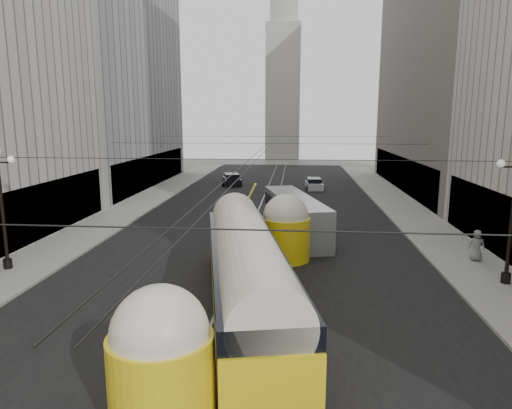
# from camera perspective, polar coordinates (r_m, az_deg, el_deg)

# --- Properties ---
(road) EXTENTS (20.00, 85.00, 0.02)m
(road) POSITION_cam_1_polar(r_m,az_deg,el_deg) (37.24, 1.10, -1.58)
(road) COLOR black
(road) RESTS_ON ground
(sidewalk_left) EXTENTS (4.00, 72.00, 0.15)m
(sidewalk_left) POSITION_cam_1_polar(r_m,az_deg,el_deg) (43.07, -14.71, -0.15)
(sidewalk_left) COLOR gray
(sidewalk_left) RESTS_ON ground
(sidewalk_right) EXTENTS (4.00, 72.00, 0.15)m
(sidewalk_right) POSITION_cam_1_polar(r_m,az_deg,el_deg) (41.68, 18.13, -0.69)
(sidewalk_right) COLOR gray
(sidewalk_right) RESTS_ON ground
(rail_left) EXTENTS (0.12, 85.00, 0.04)m
(rail_left) POSITION_cam_1_polar(r_m,az_deg,el_deg) (37.30, -0.05, -1.56)
(rail_left) COLOR gray
(rail_left) RESTS_ON ground
(rail_right) EXTENTS (0.12, 85.00, 0.04)m
(rail_right) POSITION_cam_1_polar(r_m,az_deg,el_deg) (37.20, 2.25, -1.60)
(rail_right) COLOR gray
(rail_right) RESTS_ON ground
(building_left_far) EXTENTS (12.60, 28.60, 28.60)m
(building_left_far) POSITION_cam_1_polar(r_m,az_deg,el_deg) (56.82, -19.15, 16.60)
(building_left_far) COLOR #999999
(building_left_far) RESTS_ON ground
(building_right_far) EXTENTS (12.60, 32.60, 32.60)m
(building_right_far) POSITION_cam_1_polar(r_m,az_deg,el_deg) (55.33, 24.77, 18.49)
(building_right_far) COLOR #514C47
(building_right_far) RESTS_ON ground
(distant_tower) EXTENTS (6.00, 6.00, 31.36)m
(distant_tower) POSITION_cam_1_polar(r_m,az_deg,el_deg) (84.13, 3.43, 15.50)
(distant_tower) COLOR #B2AFA8
(distant_tower) RESTS_ON ground
(lamppost_left_mid) EXTENTS (1.86, 0.44, 6.37)m
(lamppost_left_mid) POSITION_cam_1_polar(r_m,az_deg,el_deg) (26.83, -29.24, 0.35)
(lamppost_left_mid) COLOR black
(lamppost_left_mid) RESTS_ON sidewalk_left
(catenary) EXTENTS (25.00, 72.00, 0.23)m
(catenary) POSITION_cam_1_polar(r_m,az_deg,el_deg) (35.43, 1.21, 7.40)
(catenary) COLOR black
(catenary) RESTS_ON ground
(streetcar) EXTENTS (5.66, 17.21, 3.84)m
(streetcar) POSITION_cam_1_polar(r_m,az_deg,el_deg) (18.93, -1.22, -7.97)
(streetcar) COLOR yellow
(streetcar) RESTS_ON ground
(city_bus) EXTENTS (4.78, 10.93, 2.69)m
(city_bus) POSITION_cam_1_polar(r_m,az_deg,el_deg) (31.30, 4.86, -1.24)
(city_bus) COLOR #A8ACAD
(city_bus) RESTS_ON ground
(sedan_white_far) EXTENTS (1.97, 4.19, 1.29)m
(sedan_white_far) POSITION_cam_1_polar(r_m,az_deg,el_deg) (52.11, 7.25, 2.53)
(sedan_white_far) COLOR silver
(sedan_white_far) RESTS_ON ground
(sedan_dark_far) EXTENTS (2.92, 4.71, 1.39)m
(sedan_dark_far) POSITION_cam_1_polar(r_m,az_deg,el_deg) (55.15, -3.04, 3.10)
(sedan_dark_far) COLOR black
(sedan_dark_far) RESTS_ON ground
(pedestrian_sidewalk_right) EXTENTS (0.98, 0.77, 1.74)m
(pedestrian_sidewalk_right) POSITION_cam_1_polar(r_m,az_deg,el_deg) (28.11, 25.87, -4.63)
(pedestrian_sidewalk_right) COLOR slate
(pedestrian_sidewalk_right) RESTS_ON sidewalk_right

